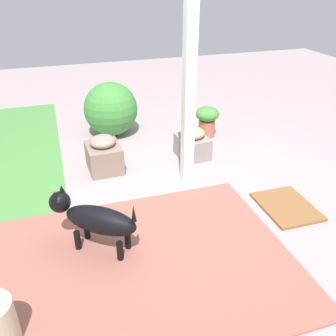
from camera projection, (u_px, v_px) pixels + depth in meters
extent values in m
plane|color=#A89496|center=(167.00, 192.00, 3.79)|extent=(12.00, 12.00, 0.00)
cube|color=#9F5E4F|center=(139.00, 266.00, 2.84)|extent=(1.80, 2.40, 0.02)
cube|color=white|center=(189.00, 82.00, 3.49)|extent=(0.11, 0.11, 2.16)
cube|color=gray|center=(192.00, 147.00, 4.43)|extent=(0.42, 0.37, 0.26)
ellipsoid|color=gray|center=(193.00, 133.00, 4.34)|extent=(0.29, 0.29, 0.13)
cube|color=gray|center=(104.00, 158.00, 4.14)|extent=(0.46, 0.39, 0.30)
ellipsoid|color=gray|center=(103.00, 141.00, 4.04)|extent=(0.29, 0.29, 0.13)
sphere|color=#41893A|center=(111.00, 109.00, 4.92)|extent=(0.72, 0.72, 0.72)
cylinder|color=#B56344|center=(207.00, 128.00, 4.97)|extent=(0.22, 0.22, 0.23)
ellipsoid|color=#488C39|center=(207.00, 114.00, 4.87)|extent=(0.31, 0.31, 0.19)
ellipsoid|color=black|center=(101.00, 220.00, 2.87)|extent=(0.53, 0.61, 0.23)
sphere|color=black|center=(60.00, 202.00, 2.94)|extent=(0.17, 0.17, 0.17)
cone|color=black|center=(55.00, 195.00, 2.85)|extent=(0.05, 0.05, 0.07)
cone|color=black|center=(62.00, 189.00, 2.93)|extent=(0.05, 0.05, 0.07)
cylinder|color=black|center=(78.00, 241.00, 2.97)|extent=(0.05, 0.05, 0.18)
cylinder|color=black|center=(87.00, 230.00, 3.09)|extent=(0.05, 0.05, 0.18)
cylinder|color=black|center=(120.00, 252.00, 2.86)|extent=(0.05, 0.05, 0.18)
cylinder|color=black|center=(128.00, 240.00, 2.98)|extent=(0.05, 0.05, 0.18)
cone|color=black|center=(134.00, 213.00, 2.72)|extent=(0.04, 0.04, 0.14)
cube|color=brown|center=(286.00, 207.00, 3.53)|extent=(0.61, 0.48, 0.03)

